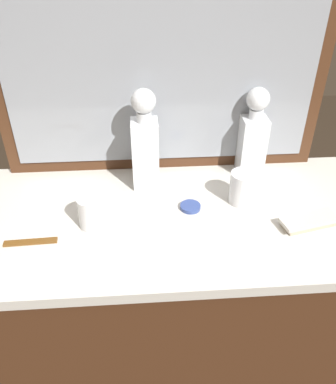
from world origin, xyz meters
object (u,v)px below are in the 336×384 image
at_px(crystal_decanter_rear, 145,149).
at_px(crystal_decanter_center, 252,140).
at_px(porcelain_dish, 190,207).
at_px(silver_brush_right, 309,222).
at_px(crystal_tumbler_rear, 92,213).
at_px(crystal_tumbler_far_left, 242,189).
at_px(tortoiseshell_comb, 31,242).

bearing_deg(crystal_decanter_rear, crystal_decanter_center, 8.81).
xyz_separation_m(crystal_decanter_center, porcelain_dish, (-0.22, -0.19, -0.11)).
height_order(crystal_decanter_rear, crystal_decanter_center, crystal_decanter_rear).
distance_m(crystal_decanter_rear, silver_brush_right, 0.52).
relative_size(crystal_tumbler_rear, porcelain_dish, 1.53).
xyz_separation_m(crystal_decanter_center, silver_brush_right, (0.10, -0.29, -0.11)).
height_order(crystal_decanter_rear, silver_brush_right, crystal_decanter_rear).
relative_size(silver_brush_right, porcelain_dish, 2.81).
bearing_deg(porcelain_dish, crystal_decanter_center, 41.34).
bearing_deg(crystal_tumbler_far_left, silver_brush_right, -37.60).
xyz_separation_m(crystal_decanter_rear, porcelain_dish, (0.13, -0.14, -0.12)).
relative_size(crystal_decanter_rear, tortoiseshell_comb, 2.28).
xyz_separation_m(crystal_tumbler_rear, tortoiseshell_comb, (-0.16, -0.06, -0.04)).
relative_size(crystal_decanter_center, porcelain_dish, 4.82).
xyz_separation_m(crystal_tumbler_far_left, porcelain_dish, (-0.16, -0.02, -0.04)).
xyz_separation_m(crystal_decanter_center, crystal_tumbler_rear, (-0.50, -0.25, -0.08)).
height_order(crystal_decanter_center, porcelain_dish, crystal_decanter_center).
bearing_deg(tortoiseshell_comb, porcelain_dish, 15.17).
xyz_separation_m(crystal_decanter_rear, crystal_decanter_center, (0.35, 0.05, -0.01)).
height_order(silver_brush_right, tortoiseshell_comb, silver_brush_right).
xyz_separation_m(crystal_decanter_rear, crystal_tumbler_rear, (-0.15, -0.20, -0.09)).
distance_m(crystal_decanter_rear, porcelain_dish, 0.22).
bearing_deg(silver_brush_right, crystal_decanter_center, 108.44).
relative_size(crystal_decanter_center, crystal_tumbler_far_left, 2.94).
bearing_deg(silver_brush_right, tortoiseshell_comb, -178.57).
relative_size(crystal_tumbler_far_left, tortoiseshell_comb, 0.71).
relative_size(crystal_tumbler_rear, tortoiseshell_comb, 0.67).
bearing_deg(crystal_tumbler_rear, porcelain_dish, 11.30).
bearing_deg(tortoiseshell_comb, crystal_tumbler_far_left, 13.55).
height_order(crystal_tumbler_far_left, tortoiseshell_comb, crystal_tumbler_far_left).
relative_size(crystal_tumbler_far_left, porcelain_dish, 1.64).
bearing_deg(silver_brush_right, crystal_tumbler_rear, 175.79).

